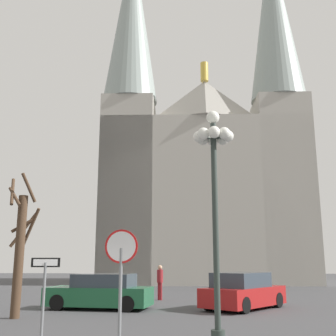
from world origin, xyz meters
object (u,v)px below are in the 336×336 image
Objects in this scene: bare_tree at (20,247)px; parked_car_far_red at (243,292)px; stop_sign at (121,264)px; parked_car_near_green at (100,292)px; one_way_arrow_sign at (44,288)px; pedestrian_walking at (160,279)px; cathedral at (204,168)px; street_lamp at (214,172)px.

bare_tree reaches higher than parked_car_far_red.
parked_car_near_green is at bearing 105.51° from stop_sign.
one_way_arrow_sign is 12.24m from pedestrian_walking.
one_way_arrow_sign is 1.18× the size of pedestrian_walking.
stop_sign is at bearing -89.37° from pedestrian_walking.
bare_tree is at bearing 131.42° from stop_sign.
parked_car_far_red is (1.12, -20.82, -10.00)m from cathedral.
stop_sign reaches higher than parked_car_far_red.
street_lamp is 9.20m from parked_car_near_green.
parked_car_near_green is at bearing -176.39° from parked_car_far_red.
pedestrian_walking is at bearing 63.06° from parked_car_near_green.
stop_sign is at bearing -16.01° from one_way_arrow_sign.
one_way_arrow_sign is at bearing -99.06° from cathedral.
cathedral is 19.70× the size of pedestrian_walking.
parked_car_near_green is at bearing 123.14° from street_lamp.
cathedral is at bearing 76.87° from parked_car_near_green.
street_lamp is at bearing 9.78° from one_way_arrow_sign.
stop_sign is at bearing -113.14° from parked_car_far_red.
bare_tree reaches higher than stop_sign.
one_way_arrow_sign reaches higher than parked_car_near_green.
pedestrian_walking reaches higher than parked_car_near_green.
bare_tree is 4.26m from parked_car_near_green.
pedestrian_walking is at bearing -99.27° from cathedral.
street_lamp is (4.29, 0.74, 3.02)m from one_way_arrow_sign.
street_lamp is at bearing -29.89° from bare_tree.
street_lamp reaches higher than one_way_arrow_sign.
bare_tree reaches higher than pedestrian_walking.
parked_car_far_red is (8.44, 3.43, -1.78)m from bare_tree.
stop_sign is 0.60× the size of parked_car_near_green.
parked_car_far_red is 5.53m from pedestrian_walking.
pedestrian_walking is at bearing 102.04° from street_lamp.
cathedral is 23.12m from parked_car_far_red.
stop_sign is (-2.62, -29.57, -8.78)m from cathedral.
one_way_arrow_sign reaches higher than parked_car_far_red.
parked_car_far_red is at bearing -86.92° from cathedral.
parked_car_near_green is (-0.32, 7.80, -0.66)m from one_way_arrow_sign.
street_lamp reaches higher than stop_sign.
pedestrian_walking is (-0.14, 12.67, -0.85)m from stop_sign.
one_way_arrow_sign is at bearing -98.77° from pedestrian_walking.
stop_sign is 0.61× the size of parked_car_far_red.
cathedral reaches higher than one_way_arrow_sign.
parked_car_near_green is at bearing -116.94° from pedestrian_walking.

